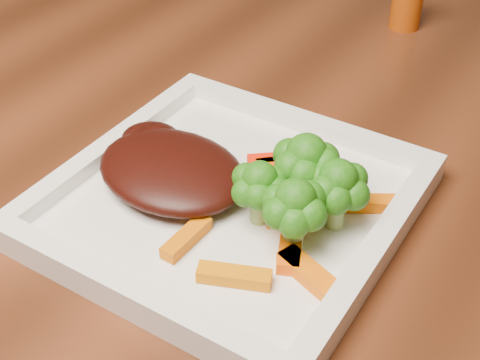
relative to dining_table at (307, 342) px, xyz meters
The scene contains 15 objects.
dining_table is the anchor object (origin of this frame).
plate 0.43m from the dining_table, 89.88° to the right, with size 0.27×0.27×0.01m, color white.
steak 0.45m from the dining_table, 104.47° to the right, with size 0.13×0.10×0.03m, color #350B08.
broccoli_0 0.45m from the dining_table, 71.90° to the right, with size 0.06×0.06×0.07m, color #2D5D0F, non-canonical shape.
broccoli_1 0.46m from the dining_table, 63.66° to the right, with size 0.06×0.06×0.06m, color #136911, non-canonical shape.
broccoli_2 0.47m from the dining_table, 71.66° to the right, with size 0.06×0.06×0.06m, color #2B7012, non-canonical shape.
broccoli_3 0.46m from the dining_table, 80.48° to the right, with size 0.05×0.05×0.06m, color #2C6711, non-canonical shape.
carrot_0 0.48m from the dining_table, 78.87° to the right, with size 0.05×0.01×0.01m, color orange.
carrot_1 0.47m from the dining_table, 66.92° to the right, with size 0.06×0.02×0.01m, color orange.
carrot_2 0.47m from the dining_table, 89.88° to the right, with size 0.05×0.01×0.01m, color #E06803.
carrot_3 0.43m from the dining_table, 52.43° to the right, with size 0.05×0.01×0.01m, color #EE6603.
carrot_4 0.41m from the dining_table, 85.22° to the right, with size 0.05×0.01×0.01m, color #FF2004.
carrot_5 0.45m from the dining_table, 71.94° to the right, with size 0.06×0.02×0.01m, color #FF5B04.
carrot_6 0.44m from the dining_table, 71.06° to the right, with size 0.06×0.02×0.01m, color #E16703.
carrot_7 0.41m from the dining_table, 81.06° to the right, with size 0.05×0.01×0.01m, color #FE4504.
Camera 1 is at (0.42, -0.40, 1.11)m, focal length 50.00 mm.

